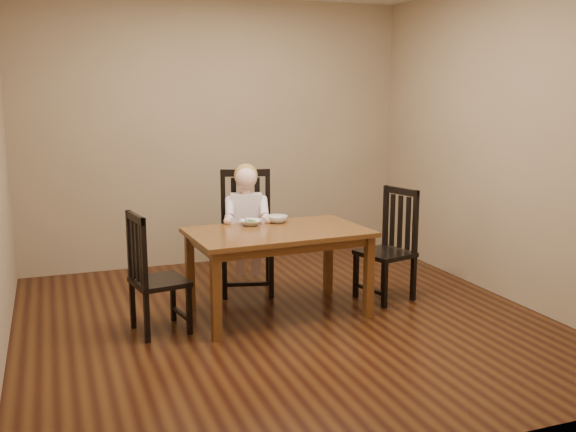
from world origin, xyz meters
name	(u,v)px	position (x,y,z in m)	size (l,w,h in m)	color
room	(285,148)	(0.00, 0.00, 1.35)	(4.01, 4.01, 2.71)	#40210D
dining_table	(278,240)	(0.01, 0.19, 0.61)	(1.43, 0.90, 0.69)	#462810
chair_child	(246,234)	(-0.04, 0.89, 0.52)	(0.56, 0.55, 1.08)	black
chair_left	(153,276)	(-0.98, 0.13, 0.43)	(0.43, 0.45, 0.91)	black
chair_right	(389,246)	(1.05, 0.25, 0.46)	(0.49, 0.50, 0.96)	black
toddler	(246,217)	(-0.05, 0.84, 0.68)	(0.36, 0.45, 0.62)	white
bowl_peas	(250,223)	(-0.14, 0.44, 0.71)	(0.18, 0.18, 0.04)	silver
bowl_veg	(277,219)	(0.10, 0.47, 0.72)	(0.18, 0.18, 0.06)	silver
fork	(247,221)	(-0.18, 0.42, 0.74)	(0.06, 0.12, 0.05)	silver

